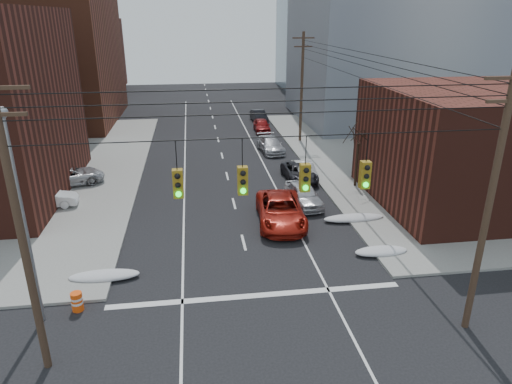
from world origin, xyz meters
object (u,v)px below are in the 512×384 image
object	(u,v)px
lot_car_d	(3,154)
construction_barrel	(77,301)
red_pickup	(281,210)
lot_car_a	(48,198)
parked_car_a	(303,195)
parked_car_e	(262,125)
parked_car_c	(299,172)
parked_car_b	(304,171)
parked_car_f	(259,116)
lot_car_b	(70,176)
parked_car_d	(271,145)

from	to	relation	value
lot_car_d	construction_barrel	size ratio (longest dim) A/B	4.63
red_pickup	lot_car_a	distance (m)	15.92
parked_car_a	construction_barrel	bearing A→B (deg)	-147.07
parked_car_e	lot_car_d	distance (m)	26.30
lot_car_a	construction_barrel	distance (m)	13.11
red_pickup	parked_car_c	world-z (taller)	red_pickup
parked_car_a	parked_car_b	world-z (taller)	parked_car_a
parked_car_f	lot_car_d	xyz separation A→B (m)	(-25.20, -14.07, 0.15)
parked_car_a	lot_car_b	distance (m)	18.07
parked_car_a	parked_car_f	size ratio (longest dim) A/B	1.04
lot_car_b	parked_car_d	bearing A→B (deg)	-86.77
parked_car_c	lot_car_d	size ratio (longest dim) A/B	1.15
lot_car_a	lot_car_d	distance (m)	13.33
parked_car_a	lot_car_d	distance (m)	27.65
parked_car_a	parked_car_e	size ratio (longest dim) A/B	1.06
red_pickup	parked_car_a	world-z (taller)	red_pickup
parked_car_e	lot_car_a	size ratio (longest dim) A/B	1.11
parked_car_a	construction_barrel	size ratio (longest dim) A/B	4.96
construction_barrel	lot_car_d	bearing A→B (deg)	115.76
red_pickup	parked_car_f	size ratio (longest dim) A/B	1.43
lot_car_b	parked_car_e	bearing A→B (deg)	-68.20
parked_car_b	parked_car_f	bearing A→B (deg)	91.57
parked_car_c	parked_car_f	bearing A→B (deg)	87.76
lot_car_b	lot_car_d	size ratio (longest dim) A/B	1.22
parked_car_a	parked_car_e	bearing A→B (deg)	82.48
lot_car_a	construction_barrel	world-z (taller)	lot_car_a
parked_car_d	lot_car_a	distance (m)	21.10
red_pickup	parked_car_d	size ratio (longest dim) A/B	1.25
lot_car_a	parked_car_b	bearing A→B (deg)	-84.03
lot_car_a	lot_car_d	world-z (taller)	lot_car_d
parked_car_b	red_pickup	bearing A→B (deg)	-113.44
parked_car_e	lot_car_b	xyz separation A→B (m)	(-17.40, -15.77, 0.14)
parked_car_f	parked_car_a	bearing A→B (deg)	-96.86
parked_car_c	parked_car_d	size ratio (longest dim) A/B	0.97
red_pickup	construction_barrel	bearing A→B (deg)	-139.41
lot_car_d	parked_car_f	bearing A→B (deg)	-62.03
parked_car_b	parked_car_f	distance (m)	21.74
parked_car_c	lot_car_a	world-z (taller)	lot_car_a
red_pickup	lot_car_a	world-z (taller)	red_pickup
parked_car_e	lot_car_a	bearing A→B (deg)	-129.72
parked_car_b	construction_barrel	size ratio (longest dim) A/B	4.49
parked_car_e	construction_barrel	world-z (taller)	parked_car_e
parked_car_c	parked_car_f	world-z (taller)	parked_car_f
parked_car_a	parked_car_d	bearing A→B (deg)	83.53
lot_car_d	construction_barrel	bearing A→B (deg)	-155.45
lot_car_d	construction_barrel	world-z (taller)	lot_car_d
parked_car_a	parked_car_e	world-z (taller)	parked_car_a
parked_car_c	lot_car_d	xyz separation A→B (m)	(-25.26, 8.03, 0.20)
red_pickup	parked_car_f	bearing A→B (deg)	88.72
red_pickup	parked_car_f	xyz separation A→B (m)	(2.98, 29.88, -0.15)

